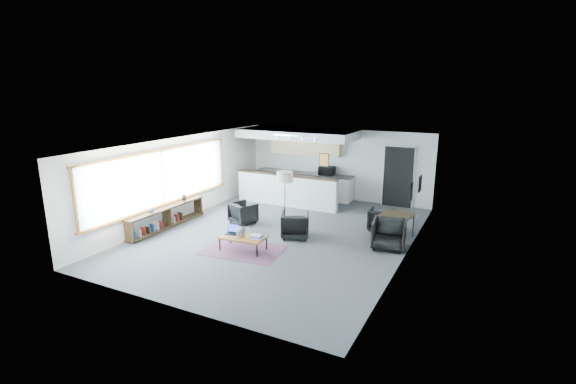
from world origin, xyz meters
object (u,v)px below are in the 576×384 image
at_px(coffee_table, 243,237).
at_px(armchair_right, 295,224).
at_px(laptop, 233,231).
at_px(dining_chair_far, 381,220).
at_px(floor_lamp, 285,179).
at_px(dining_table, 397,217).
at_px(dining_chair_near, 389,235).
at_px(microwave, 327,170).
at_px(ceramic_pot, 241,231).
at_px(armchair_left, 243,212).
at_px(book_stack, 257,237).

distance_m(coffee_table, armchair_right, 1.67).
relative_size(laptop, dining_chair_far, 0.60).
bearing_deg(floor_lamp, armchair_right, -47.26).
height_order(coffee_table, dining_table, dining_table).
relative_size(floor_lamp, dining_chair_near, 2.32).
height_order(dining_chair_near, microwave, microwave).
height_order(coffee_table, ceramic_pot, ceramic_pot).
xyz_separation_m(ceramic_pot, floor_lamp, (0.09, 2.29, 0.94)).
xyz_separation_m(armchair_left, armchair_right, (1.97, -0.40, 0.03)).
bearing_deg(microwave, ceramic_pot, -93.96).
xyz_separation_m(book_stack, dining_chair_near, (2.90, 1.80, -0.07)).
height_order(coffee_table, book_stack, book_stack).
bearing_deg(dining_chair_far, coffee_table, 45.49).
relative_size(book_stack, floor_lamp, 0.21).
distance_m(floor_lamp, dining_table, 3.39).
distance_m(coffee_table, dining_chair_near, 3.77).
distance_m(coffee_table, book_stack, 0.40).
bearing_deg(coffee_table, dining_chair_far, 45.36).
distance_m(dining_table, microwave, 4.42).
bearing_deg(microwave, dining_chair_far, -45.43).
xyz_separation_m(coffee_table, laptop, (-0.37, 0.08, 0.09)).
xyz_separation_m(ceramic_pot, dining_chair_near, (3.35, 1.84, -0.15)).
height_order(book_stack, dining_chair_near, dining_chair_near).
bearing_deg(book_stack, dining_chair_near, 31.75).
bearing_deg(laptop, book_stack, -12.82).
bearing_deg(dining_table, book_stack, -137.60).
distance_m(laptop, ceramic_pot, 0.34).
xyz_separation_m(laptop, dining_chair_near, (3.67, 1.75, -0.09)).
bearing_deg(dining_chair_far, floor_lamp, 14.73).
height_order(coffee_table, laptop, laptop).
distance_m(laptop, floor_lamp, 2.45).
relative_size(laptop, floor_lamp, 0.21).
bearing_deg(armchair_left, dining_chair_near, -159.24).
bearing_deg(floor_lamp, coffee_table, -90.88).
height_order(laptop, ceramic_pot, ceramic_pot).
height_order(armchair_left, floor_lamp, floor_lamp).
bearing_deg(dining_chair_far, armchair_right, 36.80).
bearing_deg(microwave, laptop, -97.29).
height_order(floor_lamp, dining_chair_far, floor_lamp).
bearing_deg(ceramic_pot, armchair_left, 121.34).
xyz_separation_m(coffee_table, ceramic_pot, (-0.05, -0.02, 0.16)).
distance_m(armchair_right, dining_chair_near, 2.56).
xyz_separation_m(armchair_left, dining_table, (4.50, 0.80, 0.27)).
distance_m(book_stack, armchair_left, 2.45).
distance_m(ceramic_pot, book_stack, 0.45).
bearing_deg(dining_chair_near, microwave, 122.57).
bearing_deg(laptop, dining_chair_far, 35.84).
bearing_deg(dining_chair_near, armchair_right, 179.78).
bearing_deg(laptop, microwave, 76.76).
distance_m(ceramic_pot, dining_chair_near, 3.82).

